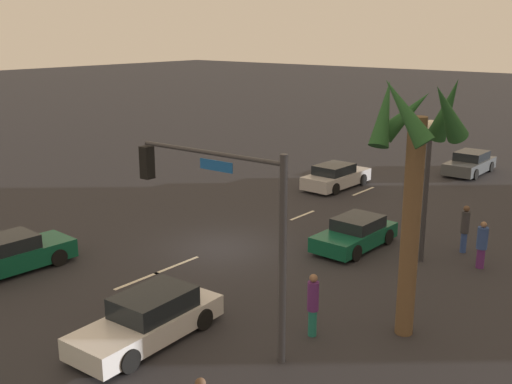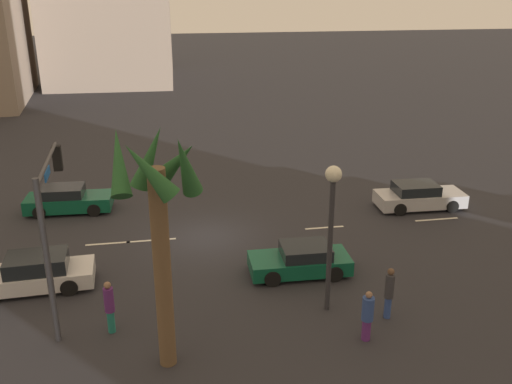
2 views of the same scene
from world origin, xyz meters
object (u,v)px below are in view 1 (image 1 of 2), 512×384
pedestrian_2 (482,244)px  car_0 (149,319)px  pedestrian_1 (313,303)px  palm_tree_0 (415,157)px  car_4 (336,177)px  streetlamp (428,162)px  car_1 (470,163)px  pedestrian_3 (465,227)px  traffic_signal (226,211)px  car_5 (12,254)px  car_2 (355,234)px

pedestrian_2 → car_0: bearing=-25.1°
pedestrian_1 → palm_tree_0: size_ratio=0.25×
car_4 → streetlamp: size_ratio=0.84×
car_1 → palm_tree_0: (21.14, 6.04, 4.58)m
pedestrian_1 → car_0: bearing=-47.9°
pedestrian_2 → pedestrian_3: (-1.18, -1.09, 0.10)m
traffic_signal → pedestrian_2: traffic_signal is taller
traffic_signal → palm_tree_0: (-3.57, 3.59, 1.37)m
traffic_signal → streetlamp: bearing=170.5°
car_5 → car_1: bearing=164.7°
car_0 → car_1: size_ratio=1.11×
car_2 → car_4: bearing=-143.3°
car_1 → pedestrian_2: pedestrian_2 is taller
car_4 → traffic_signal: traffic_signal is taller
car_0 → streetlamp: bearing=162.5°
car_1 → pedestrian_3: pedestrian_3 is taller
car_5 → palm_tree_0: (-4.64, 13.10, 4.57)m
streetlamp → pedestrian_2: streetlamp is taller
car_0 → car_2: car_0 is taller
traffic_signal → pedestrian_2: bearing=160.5°
car_2 → car_0: bearing=-3.4°
traffic_signal → pedestrian_2: 10.95m
pedestrian_3 → traffic_signal: bearing=-12.3°
car_4 → palm_tree_0: 17.38m
streetlamp → pedestrian_1: size_ratio=2.85×
car_0 → car_4: size_ratio=1.05×
streetlamp → pedestrian_1: 7.98m
car_4 → pedestrian_3: 10.85m
car_0 → car_2: bearing=176.6°
pedestrian_1 → pedestrian_2: size_ratio=1.06×
car_0 → car_5: car_0 is taller
car_0 → pedestrian_1: (-3.09, 3.43, 0.38)m
traffic_signal → pedestrian_1: bearing=136.8°
car_2 → pedestrian_1: pedestrian_1 is taller
pedestrian_2 → pedestrian_3: pedestrian_3 is taller
car_0 → traffic_signal: traffic_signal is taller
streetlamp → pedestrian_2: size_ratio=3.02×
car_1 → traffic_signal: 25.04m
car_5 → streetlamp: bearing=133.0°
car_5 → pedestrian_3: (-12.20, 11.94, 0.41)m
traffic_signal → palm_tree_0: 5.25m
pedestrian_3 → palm_tree_0: palm_tree_0 is taller
car_1 → streetlamp: size_ratio=0.79×
pedestrian_1 → traffic_signal: bearing=-43.2°
car_4 → pedestrian_2: (6.69, 10.42, 0.31)m
car_0 → streetlamp: 11.52m
pedestrian_2 → palm_tree_0: 7.68m
car_2 → traffic_signal: traffic_signal is taller
car_4 → palm_tree_0: size_ratio=0.60×
car_1 → car_5: car_5 is taller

